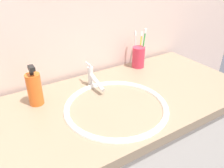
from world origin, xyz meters
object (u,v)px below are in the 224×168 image
(faucet, at_px, (93,78))
(toothbrush_white, at_px, (135,46))
(toothbrush_green, at_px, (143,45))
(soap_dispenser, at_px, (35,89))
(toothbrush_yellow, at_px, (141,46))
(toothbrush_cup, at_px, (138,57))

(faucet, height_order, toothbrush_white, toothbrush_white)
(toothbrush_green, distance_m, toothbrush_white, 0.05)
(toothbrush_white, bearing_deg, toothbrush_green, -61.06)
(soap_dispenser, bearing_deg, faucet, -0.08)
(toothbrush_green, distance_m, toothbrush_yellow, 0.04)
(toothbrush_cup, distance_m, toothbrush_white, 0.06)
(toothbrush_cup, xyz_separation_m, toothbrush_green, (0.02, -0.01, 0.06))
(toothbrush_cup, bearing_deg, toothbrush_white, 86.17)
(toothbrush_cup, relative_size, soap_dispenser, 0.65)
(toothbrush_cup, bearing_deg, faucet, -167.37)
(faucet, xyz_separation_m, toothbrush_cup, (0.31, 0.07, 0.01))
(faucet, relative_size, soap_dispenser, 0.92)
(faucet, relative_size, toothbrush_cup, 1.42)
(toothbrush_cup, xyz_separation_m, toothbrush_yellow, (0.03, 0.03, 0.05))
(toothbrush_cup, height_order, toothbrush_white, toothbrush_white)
(toothbrush_green, bearing_deg, soap_dispenser, -173.83)
(toothbrush_white, distance_m, soap_dispenser, 0.58)
(toothbrush_cup, height_order, soap_dispenser, soap_dispenser)
(faucet, relative_size, toothbrush_white, 0.87)
(toothbrush_green, bearing_deg, toothbrush_white, 118.94)
(toothbrush_green, height_order, toothbrush_white, toothbrush_green)
(toothbrush_yellow, relative_size, toothbrush_white, 0.96)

